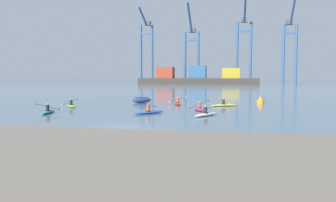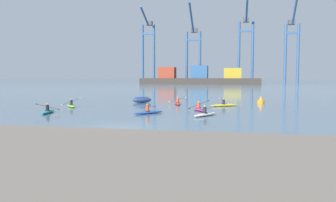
# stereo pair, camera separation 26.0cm
# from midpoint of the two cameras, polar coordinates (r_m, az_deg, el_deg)

# --- Properties ---
(ground_plane) EXTENTS (800.00, 800.00, 0.00)m
(ground_plane) POSITION_cam_midpoint_polar(r_m,az_deg,el_deg) (22.76, -8.00, -4.52)
(ground_plane) COLOR slate
(container_barge) EXTENTS (52.12, 8.00, 8.21)m
(container_barge) POSITION_cam_midpoint_polar(r_m,az_deg,el_deg) (148.09, 4.90, 3.84)
(container_barge) COLOR #38332D
(container_barge) RESTS_ON ground
(gantry_crane_west) EXTENTS (6.89, 17.07, 35.18)m
(gantry_crane_west) POSITION_cam_midpoint_polar(r_m,az_deg,el_deg) (166.65, -3.74, 9.38)
(gantry_crane_west) COLOR #335684
(gantry_crane_west) RESTS_ON ground
(gantry_crane_west_mid) EXTENTS (7.21, 17.93, 34.33)m
(gantry_crane_west_mid) POSITION_cam_midpoint_polar(r_m,az_deg,el_deg) (154.48, 3.94, 9.00)
(gantry_crane_west_mid) COLOR #335684
(gantry_crane_west_mid) RESTS_ON ground
(gantry_crane_east_mid) EXTENTS (7.35, 17.61, 36.31)m
(gantry_crane_east_mid) POSITION_cam_midpoint_polar(r_m,az_deg,el_deg) (161.90, 12.70, 9.53)
(gantry_crane_east_mid) COLOR #335684
(gantry_crane_east_mid) RESTS_ON ground
(gantry_crane_east) EXTENTS (6.52, 17.58, 38.33)m
(gantry_crane_east) POSITION_cam_midpoint_polar(r_m,az_deg,el_deg) (159.48, 19.92, 9.20)
(gantry_crane_east) COLOR #335684
(gantry_crane_east) RESTS_ON ground
(capsized_dinghy) EXTENTS (2.74, 2.44, 0.76)m
(capsized_dinghy) POSITION_cam_midpoint_polar(r_m,az_deg,el_deg) (44.22, -4.63, 0.16)
(capsized_dinghy) COLOR navy
(capsized_dinghy) RESTS_ON ground
(channel_buoy) EXTENTS (0.90, 0.90, 1.00)m
(channel_buoy) POSITION_cam_midpoint_polar(r_m,az_deg,el_deg) (44.27, 15.21, 0.04)
(channel_buoy) COLOR orange
(channel_buoy) RESTS_ON ground
(kayak_yellow) EXTENTS (3.24, 2.23, 0.95)m
(kayak_yellow) POSITION_cam_midpoint_polar(r_m,az_deg,el_deg) (39.38, 9.29, -0.63)
(kayak_yellow) COLOR yellow
(kayak_yellow) RESTS_ON ground
(kayak_teal) EXTENTS (2.18, 3.44, 0.95)m
(kayak_teal) POSITION_cam_midpoint_polar(r_m,az_deg,el_deg) (33.43, -19.84, -1.67)
(kayak_teal) COLOR teal
(kayak_teal) RESTS_ON ground
(kayak_magenta) EXTENTS (2.06, 3.41, 1.08)m
(kayak_magenta) POSITION_cam_midpoint_polar(r_m,az_deg,el_deg) (34.15, 5.02, -1.32)
(kayak_magenta) COLOR #C13384
(kayak_magenta) RESTS_ON ground
(kayak_lime) EXTENTS (2.52, 3.08, 1.03)m
(kayak_lime) POSITION_cam_midpoint_polar(r_m,az_deg,el_deg) (39.51, -16.27, -0.73)
(kayak_lime) COLOR #7ABC2D
(kayak_lime) RESTS_ON ground
(kayak_blue) EXTENTS (2.54, 3.06, 0.95)m
(kayak_blue) POSITION_cam_midpoint_polar(r_m,az_deg,el_deg) (31.06, -3.51, -1.85)
(kayak_blue) COLOR #2856B2
(kayak_blue) RESTS_ON ground
(kayak_white) EXTENTS (2.11, 3.29, 0.95)m
(kayak_white) POSITION_cam_midpoint_polar(r_m,az_deg,el_deg) (29.49, 6.19, -2.19)
(kayak_white) COLOR silver
(kayak_white) RESTS_ON ground
(kayak_red) EXTENTS (2.16, 3.44, 0.96)m
(kayak_red) POSITION_cam_midpoint_polar(r_m,az_deg,el_deg) (41.37, 1.43, -0.35)
(kayak_red) COLOR red
(kayak_red) RESTS_ON ground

